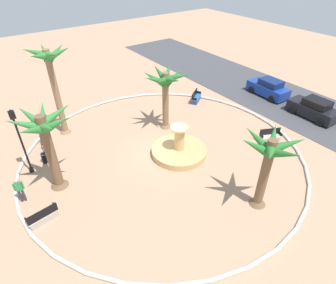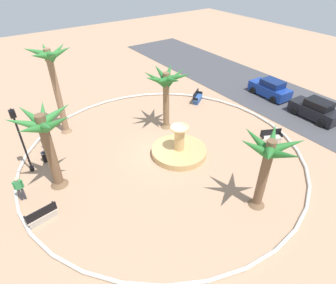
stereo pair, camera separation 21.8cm
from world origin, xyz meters
name	(u,v)px [view 2 (the right image)]	position (x,y,z in m)	size (l,w,h in m)	color
ground_plane	(163,153)	(0.00, 0.00, 0.00)	(80.00, 80.00, 0.00)	tan
plaza_curb	(163,152)	(0.00, 0.00, 0.10)	(19.27, 19.27, 0.20)	silver
street_asphalt	(287,102)	(0.00, 14.03, 0.01)	(48.00, 8.00, 0.03)	#424247
fountain	(179,150)	(0.68, 0.88, 0.32)	(3.84, 3.84, 2.24)	tan
palm_tree_near_fountain	(45,135)	(-1.07, -6.98, 3.61)	(3.60, 3.62, 5.14)	brown
palm_tree_by_curb	(53,71)	(-6.73, -4.61, 4.93)	(3.24, 3.08, 6.76)	#8E6B4C
palm_tree_mid_plaza	(268,159)	(6.97, 1.63, 3.28)	(3.33, 3.16, 4.65)	brown
palm_tree_far_side	(166,85)	(-2.82, 2.21, 3.62)	(3.71, 3.53, 4.83)	brown
bench_east	(271,138)	(3.39, 7.33, 0.35)	(1.13, 1.66, 1.00)	beige
bench_west	(42,216)	(1.22, -8.57, 0.35)	(0.71, 1.65, 1.00)	beige
bench_north	(197,98)	(-4.85, 7.14, 0.35)	(1.31, 1.61, 1.00)	#335BA8
lamppost	(20,136)	(-3.41, -8.03, 2.67)	(0.32, 0.32, 4.58)	black
trash_bin	(45,156)	(-3.88, -7.01, 0.39)	(0.46, 0.46, 0.73)	black
bicycle_red_frame	(43,142)	(-5.69, -6.66, 0.38)	(1.72, 0.44, 0.94)	black
person_cyclist_helmet	(19,188)	(-1.00, -9.08, 0.92)	(0.25, 0.52, 1.65)	#33333D
parked_car_leftmost	(270,89)	(-1.79, 13.60, 0.78)	(4.07, 2.05, 1.67)	navy
parked_car_second	(315,110)	(3.12, 13.24, 0.78)	(4.03, 1.97, 1.67)	black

